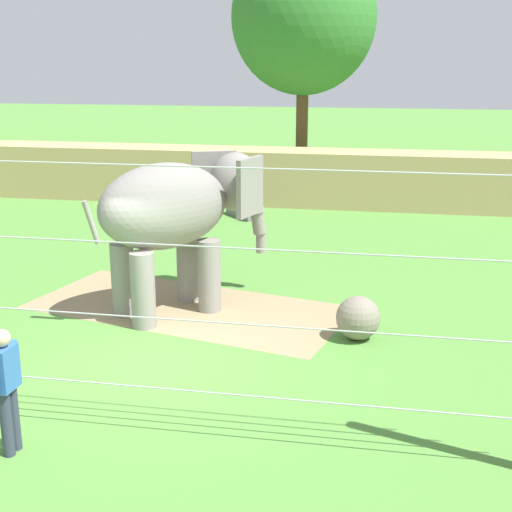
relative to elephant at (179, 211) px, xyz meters
The scene contains 9 objects.
ground_plane 3.25m from the elephant, 84.01° to the right, with size 120.00×120.00×0.00m, color #518938.
dirt_patch 2.00m from the elephant, 51.93° to the left, with size 6.25×2.84×0.01m, color #937F5B.
embankment_wall 10.93m from the elephant, 88.59° to the left, with size 36.00×1.80×1.82m, color tan.
elephant is the anchor object (origin of this frame).
enrichment_ball 3.97m from the elephant, 14.42° to the right, with size 0.79×0.79×0.79m, color gray.
cable_fence 4.76m from the elephant, 86.78° to the right, with size 12.14×0.20×3.76m.
zookeeper 5.64m from the elephant, 96.43° to the right, with size 0.24×0.59×1.67m.
feed_trough 8.68m from the elephant, 93.10° to the left, with size 1.30×1.38×0.44m.
tree_left_of_centre 14.16m from the elephant, 86.94° to the left, with size 5.15×5.15×8.88m.
Camera 1 is at (3.64, -10.32, 4.88)m, focal length 49.96 mm.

